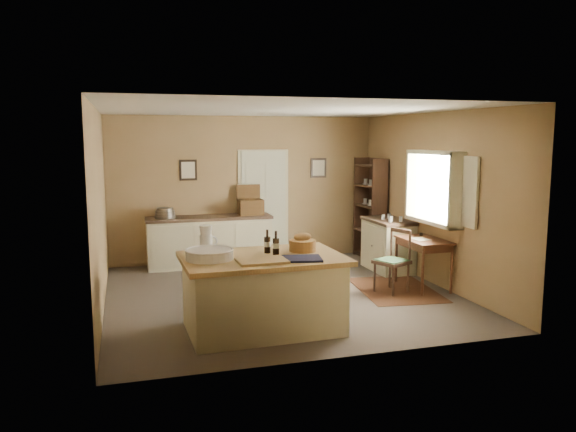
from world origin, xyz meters
name	(u,v)px	position (x,y,z in m)	size (l,w,h in m)	color
ground	(281,294)	(0.00, 0.00, 0.00)	(5.00, 5.00, 0.00)	#63554C
wall_back	(245,189)	(0.00, 2.50, 1.35)	(5.00, 0.10, 2.70)	#8B6F4C
wall_front	(346,232)	(0.00, -2.50, 1.35)	(5.00, 0.10, 2.70)	#8B6F4C
wall_left	(100,210)	(-2.50, 0.00, 1.35)	(0.10, 5.00, 2.70)	#8B6F4C
wall_right	(433,199)	(2.50, 0.00, 1.35)	(0.10, 5.00, 2.70)	#8B6F4C
ceiling	(281,110)	(0.00, 0.00, 2.70)	(5.00, 5.00, 0.00)	silver
door	(264,204)	(0.35, 2.47, 1.05)	(0.97, 0.06, 2.11)	beige
framed_prints	(255,169)	(0.20, 2.48, 1.72)	(2.82, 0.02, 0.38)	black
window	(436,187)	(2.42, -0.20, 1.55)	(0.25, 1.99, 1.12)	beige
work_island	(262,291)	(-0.63, -1.42, 0.48)	(1.94, 1.29, 1.20)	beige
sideboard	(210,239)	(-0.72, 2.20, 0.48)	(2.24, 0.63, 1.18)	beige
rug	(396,290)	(1.75, -0.26, 0.00)	(1.10, 1.60, 0.01)	#44210E
writing_desk	(423,245)	(2.20, -0.26, 0.67)	(0.56, 0.91, 0.82)	#391D11
desk_chair	(392,262)	(1.62, -0.36, 0.46)	(0.43, 0.43, 0.93)	#321F16
right_cabinet	(388,245)	(2.20, 0.94, 0.46)	(0.59, 1.07, 0.99)	beige
shelving_unit	(372,209)	(2.35, 1.93, 0.96)	(0.33, 0.86, 1.92)	#321F16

